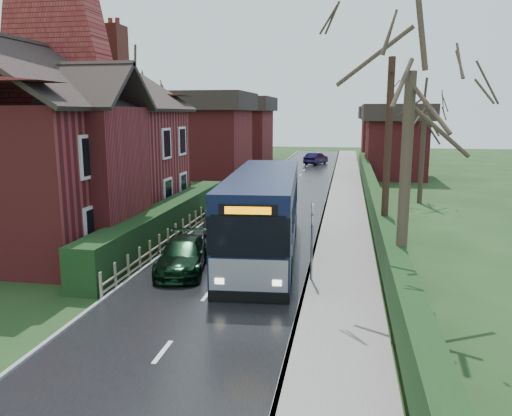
% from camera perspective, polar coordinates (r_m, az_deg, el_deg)
% --- Properties ---
extents(ground, '(140.00, 140.00, 0.00)m').
position_cam_1_polar(ground, '(18.18, -3.84, -7.69)').
color(ground, '#29491F').
rests_on(ground, ground).
extents(road, '(6.00, 100.00, 0.02)m').
position_cam_1_polar(road, '(27.65, 1.22, -1.19)').
color(road, black).
rests_on(road, ground).
extents(pavement, '(2.50, 100.00, 0.14)m').
position_cam_1_polar(pavement, '(27.30, 10.06, -1.38)').
color(pavement, slate).
rests_on(pavement, ground).
extents(kerb_right, '(0.12, 100.00, 0.14)m').
position_cam_1_polar(kerb_right, '(27.33, 7.55, -1.30)').
color(kerb_right, gray).
rests_on(kerb_right, ground).
extents(kerb_left, '(0.12, 100.00, 0.10)m').
position_cam_1_polar(kerb_left, '(28.28, -4.89, -0.88)').
color(kerb_left, gray).
rests_on(kerb_left, ground).
extents(front_hedge, '(1.20, 16.00, 1.60)m').
position_cam_1_polar(front_hedge, '(23.72, -10.07, -1.43)').
color(front_hedge, black).
rests_on(front_hedge, ground).
extents(picket_fence, '(0.10, 16.00, 0.90)m').
position_cam_1_polar(picket_fence, '(23.55, -8.33, -2.34)').
color(picket_fence, gray).
rests_on(picket_fence, ground).
extents(right_wall_hedge, '(0.60, 50.00, 1.80)m').
position_cam_1_polar(right_wall_hedge, '(27.17, 13.40, 0.47)').
color(right_wall_hedge, maroon).
rests_on(right_wall_hedge, ground).
extents(brick_house, '(9.30, 14.60, 10.30)m').
position_cam_1_polar(brick_house, '(25.15, -20.98, 6.95)').
color(brick_house, maroon).
rests_on(brick_house, ground).
extents(bus, '(3.43, 11.30, 3.38)m').
position_cam_1_polar(bus, '(20.37, 0.87, -0.75)').
color(bus, black).
rests_on(bus, ground).
extents(car_silver, '(2.68, 4.64, 1.49)m').
position_cam_1_polar(car_silver, '(25.24, -3.91, -0.68)').
color(car_silver, '#A1A2A5').
rests_on(car_silver, ground).
extents(car_green, '(2.35, 4.31, 1.19)m').
position_cam_1_polar(car_green, '(18.73, -8.40, -5.32)').
color(car_green, black).
rests_on(car_green, ground).
extents(car_distant, '(2.65, 4.24, 1.32)m').
position_cam_1_polar(car_distant, '(57.33, 6.87, 5.64)').
color(car_distant, black).
rests_on(car_distant, ground).
extents(bus_stop_sign, '(0.12, 0.43, 2.84)m').
position_cam_1_polar(bus_stop_sign, '(16.95, 6.43, -2.53)').
color(bus_stop_sign, slate).
rests_on(bus_stop_sign, ground).
extents(telegraph_pole, '(0.27, 1.01, 7.81)m').
position_cam_1_polar(telegraph_pole, '(19.87, 14.76, 5.24)').
color(telegraph_pole, black).
rests_on(telegraph_pole, ground).
extents(tree_right_near, '(4.59, 4.59, 9.92)m').
position_cam_1_polar(tree_right_near, '(15.43, 17.43, 16.47)').
color(tree_right_near, '#3B2E23').
rests_on(tree_right_near, ground).
extents(tree_right_far, '(4.32, 4.32, 8.35)m').
position_cam_1_polar(tree_right_far, '(33.62, 18.79, 11.07)').
color(tree_right_far, '#31241D').
rests_on(tree_right_far, ground).
extents(tree_house_side, '(4.84, 4.84, 11.01)m').
position_cam_1_polar(tree_house_side, '(37.22, -13.48, 14.32)').
color(tree_house_side, '#3B2E23').
rests_on(tree_house_side, ground).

